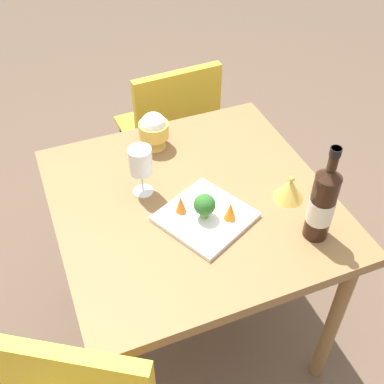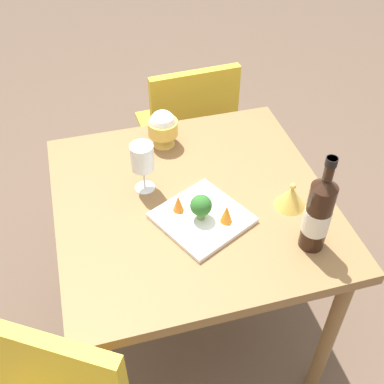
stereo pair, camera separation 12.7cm
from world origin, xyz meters
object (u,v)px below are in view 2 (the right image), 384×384
at_px(chair_near_window, 190,125).
at_px(serving_plate, 202,218).
at_px(broccoli_floret, 200,206).
at_px(wine_glass, 142,158).
at_px(rice_bowl_lid, 291,197).
at_px(carrot_garnish_right, 178,203).
at_px(carrot_garnish_left, 226,214).
at_px(rice_bowl, 163,127).
at_px(wine_bottle, 318,213).

relative_size(chair_near_window, serving_plate, 2.54).
distance_m(chair_near_window, broccoli_floret, 0.89).
height_order(wine_glass, rice_bowl_lid, wine_glass).
height_order(wine_glass, carrot_garnish_right, wine_glass).
xyz_separation_m(serving_plate, carrot_garnish_left, (-0.07, 0.04, 0.04)).
height_order(rice_bowl_lid, carrot_garnish_left, rice_bowl_lid).
xyz_separation_m(wine_glass, broccoli_floret, (-0.14, 0.19, -0.06)).
relative_size(rice_bowl, serving_plate, 0.42).
height_order(chair_near_window, rice_bowl_lid, rice_bowl_lid).
height_order(broccoli_floret, carrot_garnish_right, broccoli_floret).
distance_m(wine_bottle, carrot_garnish_left, 0.27).
relative_size(wine_glass, broccoli_floret, 2.09).
xyz_separation_m(wine_glass, rice_bowl, (-0.11, -0.22, -0.05)).
relative_size(chair_near_window, rice_bowl, 6.00).
xyz_separation_m(wine_glass, serving_plate, (-0.14, 0.19, -0.12)).
height_order(chair_near_window, carrot_garnish_right, chair_near_window).
xyz_separation_m(wine_glass, carrot_garnish_right, (-0.08, 0.15, -0.08)).
relative_size(broccoli_floret, carrot_garnish_left, 1.33).
bearing_deg(wine_bottle, carrot_garnish_left, -32.90).
relative_size(rice_bowl_lid, carrot_garnish_left, 1.55).
distance_m(rice_bowl, carrot_garnish_left, 0.46).
bearing_deg(rice_bowl, wine_bottle, 117.82).
distance_m(rice_bowl_lid, carrot_garnish_right, 0.36).
height_order(chair_near_window, wine_glass, wine_glass).
bearing_deg(wine_bottle, carrot_garnish_right, -33.00).
height_order(serving_plate, carrot_garnish_right, carrot_garnish_right).
bearing_deg(wine_glass, carrot_garnish_right, 118.48).
bearing_deg(chair_near_window, carrot_garnish_right, -110.59).
height_order(wine_glass, broccoli_floret, wine_glass).
bearing_deg(rice_bowl_lid, carrot_garnish_right, -9.23).
distance_m(carrot_garnish_left, carrot_garnish_right, 0.16).
distance_m(serving_plate, carrot_garnish_right, 0.09).
bearing_deg(carrot_garnish_right, carrot_garnish_left, 146.82).
bearing_deg(rice_bowl_lid, rice_bowl, -53.05).
bearing_deg(carrot_garnish_left, chair_near_window, -97.63).
distance_m(wine_glass, carrot_garnish_left, 0.32).
bearing_deg(serving_plate, broccoli_floret, 26.21).
distance_m(wine_bottle, rice_bowl_lid, 0.19).
xyz_separation_m(serving_plate, broccoli_floret, (0.01, 0.00, 0.06)).
bearing_deg(carrot_garnish_left, wine_glass, -47.83).
relative_size(rice_bowl_lid, serving_plate, 0.30).
bearing_deg(wine_glass, carrot_garnish_left, 132.17).
distance_m(wine_bottle, rice_bowl, 0.68).
bearing_deg(chair_near_window, serving_plate, -105.39).
bearing_deg(rice_bowl, carrot_garnish_left, 101.76).
xyz_separation_m(wine_bottle, rice_bowl_lid, (-0.01, -0.17, -0.09)).
relative_size(wine_glass, carrot_garnish_left, 2.77).
bearing_deg(wine_bottle, serving_plate, -32.60).
bearing_deg(broccoli_floret, carrot_garnish_left, 153.60).
bearing_deg(broccoli_floret, carrot_garnish_right, -40.50).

